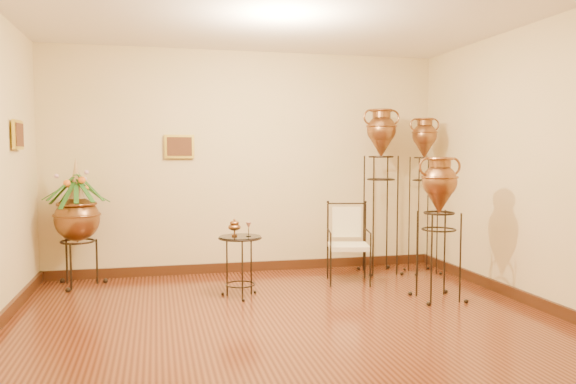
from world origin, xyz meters
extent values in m
plane|color=brown|center=(0.00, 0.00, 0.00)|extent=(5.00, 5.00, 0.00)
cube|color=#3D1E0E|center=(0.00, 2.48, 0.06)|extent=(5.00, 0.04, 0.12)
cube|color=#3D1E0E|center=(2.48, 0.00, 0.06)|extent=(0.04, 5.00, 0.12)
cube|color=gold|center=(-0.85, 2.46, 1.60)|extent=(0.36, 0.03, 0.29)
cube|color=gold|center=(-2.46, 1.45, 1.70)|extent=(0.03, 0.36, 0.29)
cube|color=#F9F0BC|center=(1.05, 1.59, 0.43)|extent=(0.53, 0.51, 0.05)
cube|color=#F9F0BC|center=(1.05, 1.59, 0.69)|extent=(0.35, 0.10, 0.37)
cylinder|color=black|center=(-0.29, 1.23, 0.64)|extent=(0.44, 0.44, 0.01)
camera|label=1|loc=(-1.14, -4.58, 1.52)|focal=35.00mm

